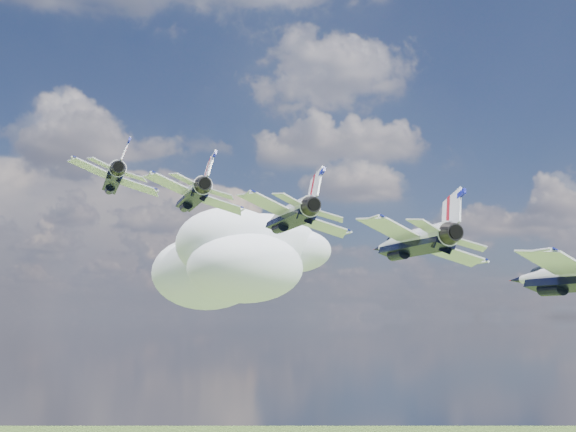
{
  "coord_description": "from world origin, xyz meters",
  "views": [
    {
      "loc": [
        -8.92,
        -49.04,
        149.33
      ],
      "look_at": [
        -3.96,
        16.3,
        158.54
      ],
      "focal_mm": 45.0,
      "sensor_mm": 36.0,
      "label": 1
    }
  ],
  "objects_px": {
    "jet_0": "(114,179)",
    "jet_3": "(410,242)",
    "jet_4": "(570,276)",
    "jet_1": "(192,196)",
    "jet_2": "(288,216)"
  },
  "relations": [
    {
      "from": "jet_0",
      "to": "jet_3",
      "type": "xyz_separation_m",
      "value": [
        27.91,
        -24.42,
        -9.48
      ]
    },
    {
      "from": "jet_4",
      "to": "jet_1",
      "type": "bearing_deg",
      "value": 125.72
    },
    {
      "from": "jet_0",
      "to": "jet_4",
      "type": "xyz_separation_m",
      "value": [
        37.22,
        -32.56,
        -12.65
      ]
    },
    {
      "from": "jet_0",
      "to": "jet_4",
      "type": "height_order",
      "value": "jet_0"
    },
    {
      "from": "jet_1",
      "to": "jet_3",
      "type": "height_order",
      "value": "jet_1"
    },
    {
      "from": "jet_0",
      "to": "jet_1",
      "type": "bearing_deg",
      "value": -54.28
    },
    {
      "from": "jet_2",
      "to": "jet_3",
      "type": "height_order",
      "value": "jet_2"
    },
    {
      "from": "jet_1",
      "to": "jet_4",
      "type": "height_order",
      "value": "jet_1"
    },
    {
      "from": "jet_0",
      "to": "jet_2",
      "type": "height_order",
      "value": "jet_0"
    },
    {
      "from": "jet_1",
      "to": "jet_2",
      "type": "relative_size",
      "value": 1.0
    },
    {
      "from": "jet_4",
      "to": "jet_2",
      "type": "bearing_deg",
      "value": 125.72
    },
    {
      "from": "jet_1",
      "to": "jet_2",
      "type": "bearing_deg",
      "value": -54.28
    },
    {
      "from": "jet_3",
      "to": "jet_4",
      "type": "distance_m",
      "value": 12.76
    },
    {
      "from": "jet_3",
      "to": "jet_4",
      "type": "height_order",
      "value": "jet_3"
    },
    {
      "from": "jet_0",
      "to": "jet_2",
      "type": "xyz_separation_m",
      "value": [
        18.61,
        -16.28,
        -6.32
      ]
    }
  ]
}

